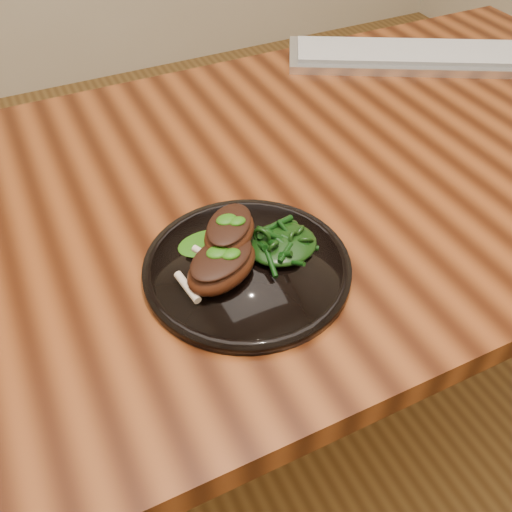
{
  "coord_description": "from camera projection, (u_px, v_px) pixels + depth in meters",
  "views": [
    {
      "loc": [
        -0.33,
        -0.63,
        1.27
      ],
      "look_at": [
        -0.11,
        -0.17,
        0.78
      ],
      "focal_mm": 40.0,
      "sensor_mm": 36.0,
      "label": 1
    }
  ],
  "objects": [
    {
      "name": "plate",
      "position": [
        247.0,
        268.0,
        0.72
      ],
      "size": [
        0.26,
        0.26,
        0.02
      ],
      "color": "black",
      "rests_on": "desk"
    },
    {
      "name": "keyboard",
      "position": [
        408.0,
        55.0,
        1.16
      ],
      "size": [
        0.49,
        0.36,
        0.02
      ],
      "color": "silver",
      "rests_on": "desk"
    },
    {
      "name": "greens_heap",
      "position": [
        282.0,
        240.0,
        0.72
      ],
      "size": [
        0.09,
        0.09,
        0.03
      ],
      "color": "black",
      "rests_on": "plate"
    },
    {
      "name": "lamb_chop_front",
      "position": [
        221.0,
        265.0,
        0.68
      ],
      "size": [
        0.12,
        0.11,
        0.05
      ],
      "color": "#411B0C",
      "rests_on": "plate"
    },
    {
      "name": "desk",
      "position": [
        271.0,
        219.0,
        0.93
      ],
      "size": [
        1.6,
        0.8,
        0.75
      ],
      "color": "#321306",
      "rests_on": "ground"
    },
    {
      "name": "lamb_chop_back",
      "position": [
        229.0,
        231.0,
        0.7
      ],
      "size": [
        0.1,
        0.11,
        0.04
      ],
      "color": "#411B0C",
      "rests_on": "plate"
    },
    {
      "name": "herb_smear",
      "position": [
        206.0,
        243.0,
        0.74
      ],
      "size": [
        0.08,
        0.05,
        0.0
      ],
      "primitive_type": "ellipsoid",
      "color": "#144A07",
      "rests_on": "plate"
    }
  ]
}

